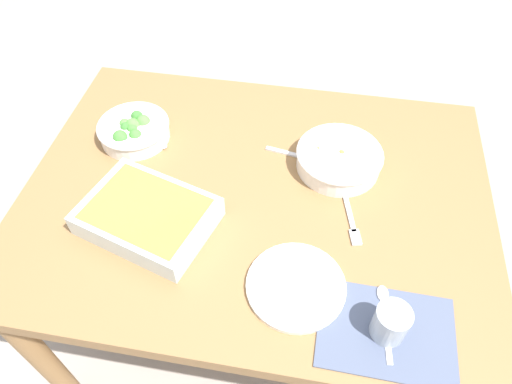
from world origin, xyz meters
The scene contains 12 objects.
ground_plane centered at (0.00, 0.00, 0.00)m, with size 6.00×6.00×0.00m, color #9E9389.
dining_table centered at (0.00, 0.00, 0.65)m, with size 1.20×0.90×0.74m.
placemat centered at (-0.33, 0.33, 0.74)m, with size 0.28×0.20×0.00m, color #4C5670.
stew_bowl centered at (-0.20, -0.13, 0.77)m, with size 0.23×0.23×0.06m.
broccoli_bowl centered at (0.37, -0.14, 0.77)m, with size 0.20×0.20×0.07m.
baking_dish centered at (0.24, 0.14, 0.77)m, with size 0.35×0.30×0.06m.
drink_cup centered at (-0.33, 0.33, 0.78)m, with size 0.07×0.07×0.08m.
side_plate centered at (-0.13, 0.26, 0.75)m, with size 0.22×0.22×0.01m, color white.
spoon_by_stew centered at (-0.11, -0.14, 0.74)m, with size 0.18×0.05×0.01m.
spoon_by_broccoli centered at (0.33, -0.13, 0.74)m, with size 0.17×0.07×0.01m.
spoon_spare centered at (-0.32, 0.28, 0.74)m, with size 0.04×0.18×0.01m.
fork_on_table centered at (-0.25, 0.05, 0.74)m, with size 0.06×0.18×0.01m.
Camera 1 is at (-0.13, 0.77, 1.66)m, focal length 32.82 mm.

